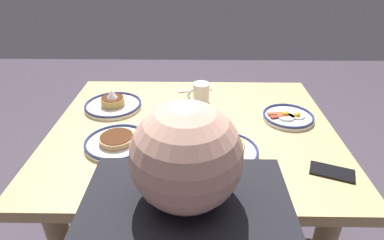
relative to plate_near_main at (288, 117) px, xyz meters
name	(u,v)px	position (x,y,z in m)	size (l,w,h in m)	color
dining_table	(193,151)	(0.42, 0.08, -0.13)	(1.18, 0.98, 0.74)	tan
plate_near_main	(288,117)	(0.00, 0.00, 0.00)	(0.22, 0.22, 0.04)	white
plate_center_pancakes	(113,104)	(0.79, -0.10, 0.01)	(0.26, 0.26, 0.09)	silver
plate_far_companion	(117,141)	(0.71, 0.21, 0.00)	(0.25, 0.25, 0.04)	white
plate_far_side	(223,151)	(0.30, 0.27, 0.00)	(0.26, 0.26, 0.05)	white
coffee_mug	(201,93)	(0.38, -0.16, 0.04)	(0.11, 0.08, 0.10)	white
cell_phone	(332,172)	(-0.06, 0.37, -0.01)	(0.14, 0.07, 0.01)	black
fork_near	(195,91)	(0.41, -0.29, -0.01)	(0.18, 0.05, 0.01)	silver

